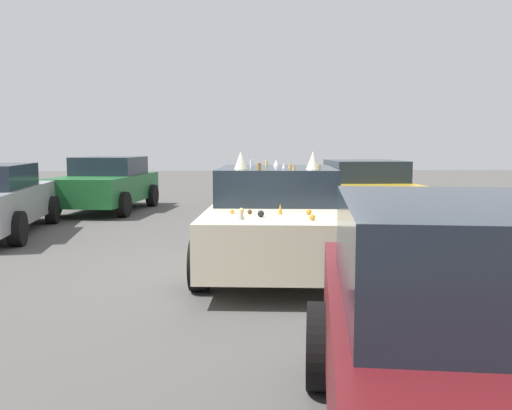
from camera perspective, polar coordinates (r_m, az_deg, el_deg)
The scene contains 5 objects.
ground_plane at distance 8.18m, azimuth 2.11°, elevation -6.27°, with size 60.00×60.00×0.00m, color #514F4C.
art_car_decorated at distance 8.10m, azimuth 2.13°, elevation -1.16°, with size 4.77×2.40×1.68m.
parked_sedan_far_right at distance 15.36m, azimuth -15.14°, elevation 2.11°, with size 4.19×2.47×1.44m.
parked_sedan_far_left at distance 13.16m, azimuth 10.96°, elevation 1.47°, with size 4.60×2.00×1.41m.
parked_sedan_near_right at distance 3.08m, azimuth 24.69°, elevation -13.84°, with size 4.15×2.51×1.49m.
Camera 1 is at (-7.95, 0.76, 1.77)m, focal length 38.76 mm.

